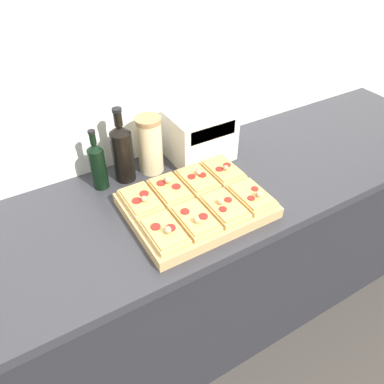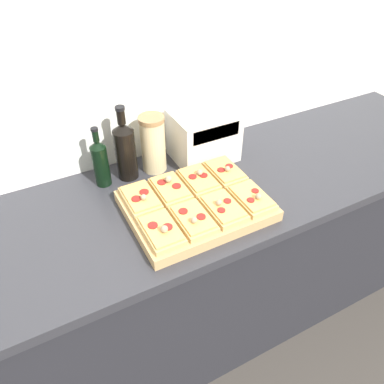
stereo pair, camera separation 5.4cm
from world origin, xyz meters
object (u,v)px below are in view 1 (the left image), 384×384
Objects in this scene: grain_jar_tall at (150,145)px; toaster_oven at (200,135)px; olive_oil_bottle at (98,165)px; wine_bottle at (123,152)px; cutting_board at (196,205)px.

grain_jar_tall is 0.85× the size of toaster_oven.
olive_oil_bottle is 0.22m from grain_jar_tall.
wine_bottle is 0.12m from grain_jar_tall.
wine_bottle is (-0.14, 0.31, 0.10)m from cutting_board.
cutting_board is at bearing -123.34° from toaster_oven.
wine_bottle is at bearing -0.00° from olive_oil_bottle.
toaster_oven is at bearing -4.27° from grain_jar_tall.
olive_oil_bottle is 0.81× the size of wine_bottle.
grain_jar_tall is at bearing 0.00° from olive_oil_bottle.
toaster_oven is (0.22, -0.02, -0.01)m from grain_jar_tall.
olive_oil_bottle reaches higher than grain_jar_tall.
grain_jar_tall reaches higher than toaster_oven.
grain_jar_tall is at bearing 95.53° from cutting_board.
toaster_oven reaches higher than cutting_board.
cutting_board is 0.36m from toaster_oven.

